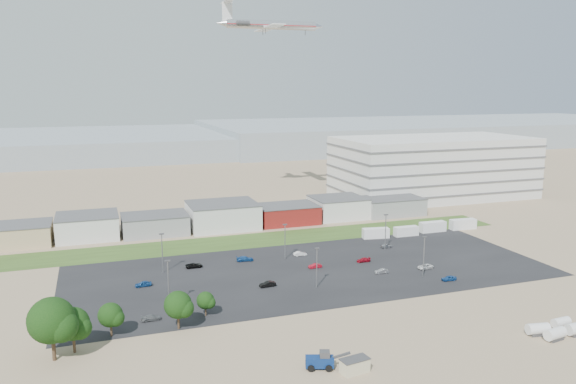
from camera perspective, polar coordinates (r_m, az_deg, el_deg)
name	(u,v)px	position (r m, az deg, el deg)	size (l,w,h in m)	color
ground	(323,301)	(123.72, 3.57, -10.96)	(700.00, 700.00, 0.00)	#8D7359
parking_lot	(311,270)	(142.90, 2.30, -7.96)	(120.00, 50.00, 0.01)	black
grass_strip	(256,240)	(170.39, -3.24, -4.90)	(160.00, 16.00, 0.02)	#324A1C
hills_backdrop	(211,143)	(431.40, -7.84, 5.00)	(700.00, 200.00, 9.00)	gray
building_row	(189,218)	(183.87, -10.00, -2.61)	(170.00, 20.00, 8.00)	silver
parking_garage	(433,167)	(244.33, 14.52, 2.48)	(80.00, 40.00, 25.00)	silver
portable_shed	(355,365)	(95.31, 6.79, -17.10)	(4.78, 2.48, 2.41)	beige
telehandler	(320,360)	(95.77, 3.23, -16.66)	(7.41, 2.47, 3.09)	navy
storage_tank_nw	(538,329)	(116.88, 24.05, -12.57)	(4.16, 2.08, 2.49)	silver
storage_tank_ne	(561,322)	(122.14, 25.99, -11.80)	(3.62, 1.81, 2.17)	silver
storage_tank_sw	(555,334)	(116.07, 25.50, -12.86)	(4.11, 2.05, 2.47)	silver
box_trailer_a	(376,233)	(174.23, 8.90, -4.15)	(8.14, 2.55, 3.05)	silver
box_trailer_b	(406,231)	(178.58, 11.90, -3.91)	(7.76, 2.42, 2.91)	silver
box_trailer_c	(433,227)	(185.43, 14.48, -3.44)	(8.63, 2.70, 3.24)	silver
box_trailer_d	(463,224)	(191.53, 17.34, -3.14)	(8.71, 2.72, 3.27)	silver
tree_far_left	(52,325)	(104.03, -22.87, -12.37)	(8.36, 8.36, 12.53)	black
tree_left	(73,327)	(106.23, -21.01, -12.72)	(6.16, 6.16, 9.23)	black
tree_mid	(111,318)	(110.84, -17.59, -12.06)	(4.85, 4.85, 7.27)	black
tree_right	(178,308)	(110.59, -11.12, -11.46)	(5.65, 5.65, 8.48)	black
tree_near	(205,302)	(116.09, -8.39, -11.02)	(3.82, 3.82, 5.72)	black
lightpole_front_l	(168,284)	(121.19, -12.06, -9.10)	(1.19, 0.50, 10.13)	slate
lightpole_front_m	(317,268)	(129.87, 2.94, -7.69)	(1.11, 0.46, 9.44)	slate
lightpole_front_r	(424,257)	(140.74, 13.62, -6.39)	(1.19, 0.49, 10.08)	slate
lightpole_back_l	(162,253)	(143.03, -12.65, -6.09)	(1.18, 0.49, 10.04)	slate
lightpole_back_m	(285,242)	(150.39, -0.31, -5.08)	(1.14, 0.47, 9.67)	slate
lightpole_back_r	(386,232)	(161.47, 9.88, -4.03)	(1.21, 0.50, 10.27)	slate
airliner	(271,25)	(228.99, -1.69, 16.61)	(43.78, 29.85, 12.94)	silver
parked_car_0	(425,267)	(147.93, 13.76, -7.38)	(1.93, 4.19, 1.16)	silver
parked_car_1	(382,271)	(142.22, 9.50, -7.95)	(1.19, 3.41, 1.13)	#A5A5AA
parked_car_2	(449,278)	(140.69, 16.03, -8.41)	(1.45, 3.60, 1.23)	navy
parked_car_4	(268,284)	(131.42, -2.09, -9.34)	(1.35, 3.86, 1.27)	black
parked_car_5	(143,284)	(135.75, -14.50, -9.02)	(1.52, 3.78, 1.29)	navy
parked_car_6	(245,259)	(150.40, -4.40, -6.77)	(1.83, 4.51, 1.31)	navy
parked_car_7	(315,266)	(144.58, 2.76, -7.50)	(1.20, 3.45, 1.14)	maroon
parked_car_8	(386,246)	(164.49, 9.97, -5.41)	(1.38, 3.43, 1.17)	#A5A5AA
parked_car_9	(194,265)	(146.63, -9.52, -7.37)	(1.98, 4.30, 1.20)	black
parked_car_10	(151,318)	(116.79, -13.73, -12.30)	(1.59, 3.91, 1.14)	#595B5E
parked_car_11	(300,254)	(154.59, 1.24, -6.28)	(1.27, 3.63, 1.20)	silver
parked_car_12	(363,260)	(150.61, 7.67, -6.85)	(1.52, 3.74, 1.09)	maroon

